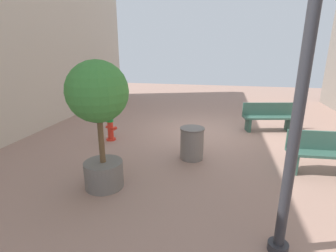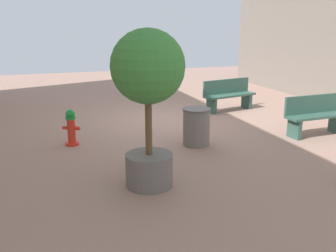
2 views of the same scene
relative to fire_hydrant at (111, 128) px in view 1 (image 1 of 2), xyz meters
name	(u,v)px [view 1 (image 1 of 2)]	position (x,y,z in m)	size (l,w,h in m)	color
ground_plane	(206,131)	(-2.81, -1.46, -0.40)	(23.40, 23.40, 0.00)	#9E7A6B
fire_hydrant	(111,128)	(0.00, 0.00, 0.00)	(0.38, 0.36, 0.80)	red
bench_near	(268,116)	(-4.89, -2.01, 0.10)	(1.79, 0.80, 0.95)	#33594C
bench_far	(324,152)	(-5.59, 1.05, 0.09)	(1.60, 0.53, 0.95)	#33594C
planter_tree	(99,107)	(-1.02, 2.64, 1.27)	(1.16, 1.16, 2.54)	slate
street_lamp	(307,55)	(-4.16, 3.78, 2.25)	(0.36, 0.36, 4.31)	#2D2D33
trash_bin	(192,143)	(-2.60, 0.87, 0.01)	(0.62, 0.62, 0.82)	slate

